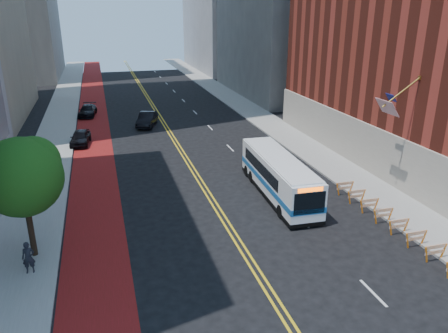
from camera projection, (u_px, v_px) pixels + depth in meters
name	position (u px, v px, depth m)	size (l,w,h in m)	color
ground	(265.00, 285.00, 21.67)	(160.00, 160.00, 0.00)	black
sidewalk_left	(55.00, 138.00, 45.62)	(4.00, 140.00, 0.15)	gray
sidewalk_right	(269.00, 123.00, 51.83)	(4.00, 140.00, 0.15)	gray
bus_lane_paint	(93.00, 136.00, 46.65)	(3.60, 140.00, 0.01)	maroon
center_line_inner	(167.00, 131.00, 48.70)	(0.14, 140.00, 0.01)	gold
center_line_outer	(170.00, 131.00, 48.80)	(0.14, 140.00, 0.01)	gold
lane_dashes	(195.00, 112.00, 57.21)	(0.14, 98.20, 0.01)	silver
construction_barriers	(391.00, 219.00, 27.02)	(1.42, 10.91, 1.00)	orange
street_tree	(23.00, 174.00, 22.53)	(4.20, 4.20, 6.70)	black
transit_bus	(278.00, 175.00, 31.59)	(2.81, 10.88, 2.97)	white
car_a	(80.00, 138.00, 43.65)	(1.70, 4.24, 1.44)	black
car_b	(147.00, 119.00, 50.43)	(1.68, 4.82, 1.59)	black
car_c	(88.00, 111.00, 55.17)	(1.90, 4.67, 1.36)	black
pedestrian	(29.00, 258.00, 22.22)	(0.62, 0.41, 1.71)	black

